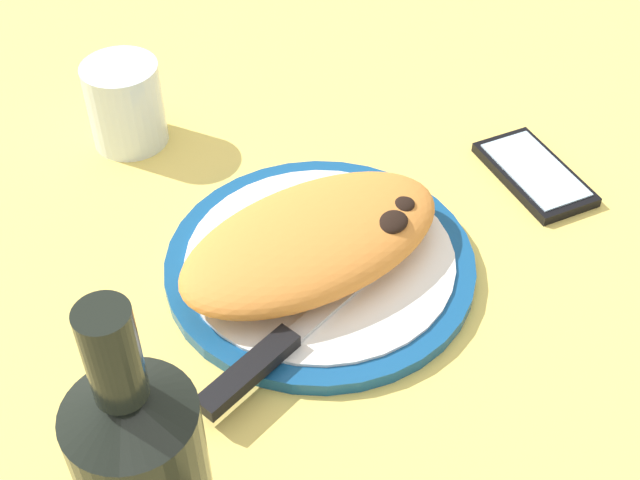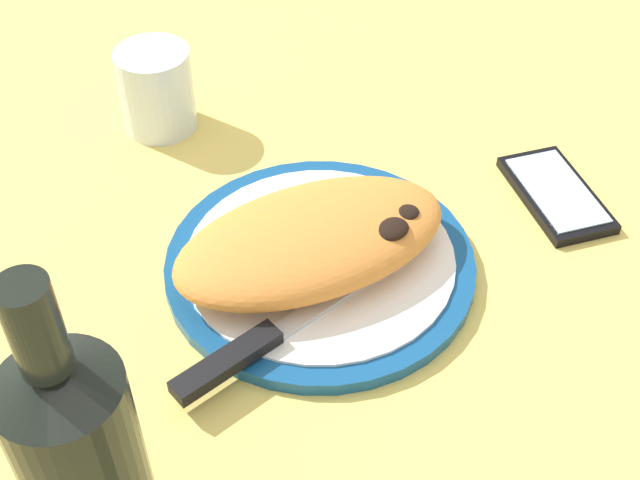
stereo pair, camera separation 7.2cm
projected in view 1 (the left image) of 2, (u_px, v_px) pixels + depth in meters
ground_plane at (320, 281)px, 76.09cm from camera, size 150.00×150.00×3.00cm
plate at (320, 263)px, 74.51cm from camera, size 27.08×27.08×1.58cm
calzone at (315, 242)px, 71.80cm from camera, size 24.91×14.17×4.78cm
fork at (281, 217)px, 77.25cm from camera, size 16.15×2.65×0.40cm
knife at (281, 345)px, 66.34cm from camera, size 23.91×7.08×1.20cm
smartphone at (534, 173)px, 83.58cm from camera, size 8.76×13.47×1.16cm
water_glass at (126, 109)px, 85.73cm from camera, size 7.61×7.61×8.83cm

